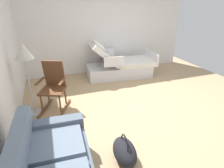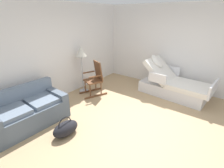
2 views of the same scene
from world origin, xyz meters
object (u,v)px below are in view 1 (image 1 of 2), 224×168
object	(u,v)px
duffel_bag	(125,151)
rocking_chair	(54,87)
floor_lamp	(24,56)
hospital_bed	(119,66)

from	to	relation	value
duffel_bag	rocking_chair	bearing A→B (deg)	24.07
floor_lamp	duffel_bag	xyz separation A→B (m)	(-1.77, -1.27, -1.07)
floor_lamp	hospital_bed	bearing A→B (deg)	-59.80
rocking_chair	floor_lamp	size ratio (longest dim) A/B	0.71
hospital_bed	duffel_bag	size ratio (longest dim) A/B	3.64
hospital_bed	floor_lamp	size ratio (longest dim) A/B	1.44
duffel_bag	floor_lamp	bearing A→B (deg)	35.63
hospital_bed	duffel_bag	xyz separation A→B (m)	(-3.20, 1.20, -0.17)
rocking_chair	hospital_bed	bearing A→B (deg)	-56.64
duffel_bag	hospital_bed	bearing A→B (deg)	-20.51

